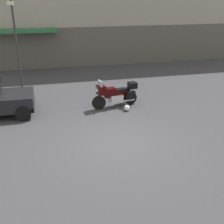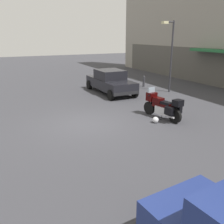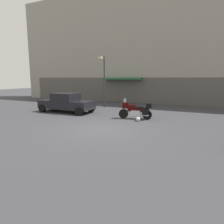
{
  "view_description": "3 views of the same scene",
  "coord_description": "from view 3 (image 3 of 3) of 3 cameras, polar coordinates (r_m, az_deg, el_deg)",
  "views": [
    {
      "loc": [
        -2.27,
        -8.56,
        4.93
      ],
      "look_at": [
        0.1,
        1.25,
        0.69
      ],
      "focal_mm": 45.05,
      "sensor_mm": 36.0,
      "label": 1
    },
    {
      "loc": [
        9.68,
        -3.52,
        3.75
      ],
      "look_at": [
        0.89,
        0.81,
        0.71
      ],
      "focal_mm": 39.56,
      "sensor_mm": 36.0,
      "label": 2
    },
    {
      "loc": [
        5.08,
        -9.37,
        2.76
      ],
      "look_at": [
        0.2,
        0.98,
        0.81
      ],
      "focal_mm": 32.22,
      "sensor_mm": 36.0,
      "label": 3
    }
  ],
  "objects": [
    {
      "name": "bollard_curbside",
      "position": [
        19.83,
        -8.96,
        2.82
      ],
      "size": [
        0.16,
        0.16,
        0.84
      ],
      "color": "#333338",
      "rests_on": "ground"
    },
    {
      "name": "ground_plane",
      "position": [
        11.01,
        -3.11,
        -4.88
      ],
      "size": [
        80.0,
        80.0,
        0.0
      ],
      "primitive_type": "plane",
      "color": "#38383D"
    },
    {
      "name": "building_facade_rear",
      "position": [
        23.28,
        12.99,
        17.97
      ],
      "size": [
        35.66,
        3.4,
        12.56
      ],
      "color": "gray",
      "rests_on": "ground"
    },
    {
      "name": "helmet",
      "position": [
        13.08,
        7.4,
        -1.99
      ],
      "size": [
        0.28,
        0.28,
        0.28
      ],
      "primitive_type": "sphere",
      "color": "silver",
      "rests_on": "ground"
    },
    {
      "name": "streetlamp_curbside",
      "position": [
        18.85,
        -2.42,
        9.93
      ],
      "size": [
        0.28,
        0.94,
        4.68
      ],
      "color": "#2D2D33",
      "rests_on": "ground"
    },
    {
      "name": "car_sedan_far",
      "position": [
        16.7,
        -12.87,
        2.6
      ],
      "size": [
        4.58,
        1.9,
        1.56
      ],
      "rotation": [
        0.0,
        0.0,
        3.14
      ],
      "color": "black",
      "rests_on": "ground"
    },
    {
      "name": "motorcycle",
      "position": [
        13.7,
        6.79,
        0.59
      ],
      "size": [
        2.25,
        0.94,
        1.36
      ],
      "rotation": [
        0.0,
        0.0,
        3.32
      ],
      "color": "black",
      "rests_on": "ground"
    }
  ]
}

